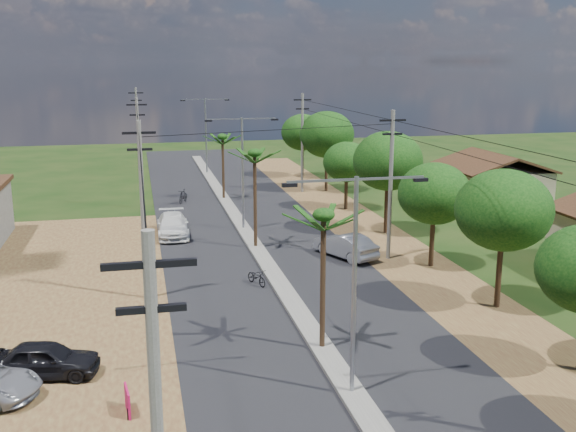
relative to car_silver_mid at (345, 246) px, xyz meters
name	(u,v)px	position (x,y,z in m)	size (l,w,h in m)	color
ground	(352,395)	(-5.00, -16.76, -0.74)	(160.00, 160.00, 0.00)	black
road	(271,271)	(-5.00, -1.76, -0.72)	(12.00, 110.00, 0.04)	black
median	(261,256)	(-5.00, 1.24, -0.65)	(1.00, 90.00, 0.18)	#605E56
dirt_shoulder_east	(410,262)	(3.50, -1.76, -0.73)	(5.00, 90.00, 0.03)	#512E1C
house_east_far	(492,179)	(16.00, 11.24, 1.65)	(7.60, 7.50, 4.60)	tan
tree_east_c	(504,210)	(4.70, -9.76, 4.12)	(4.60, 4.60, 6.83)	black
tree_east_d	(434,194)	(4.40, -2.76, 3.60)	(4.20, 4.20, 6.13)	black
tree_east_e	(388,161)	(4.60, 5.24, 4.35)	(4.80, 4.80, 7.14)	black
tree_east_f	(347,162)	(4.20, 13.24, 3.15)	(3.80, 3.80, 5.52)	black
tree_east_g	(327,135)	(4.80, 21.24, 4.50)	(5.00, 5.00, 7.38)	black
tree_east_h	(303,132)	(4.50, 29.24, 3.90)	(4.40, 4.40, 6.52)	black
palm_median_near	(324,221)	(-5.00, -12.76, 4.79)	(2.00, 2.00, 6.15)	black
palm_median_mid	(255,157)	(-5.00, 3.24, 5.16)	(2.00, 2.00, 6.55)	black
palm_median_far	(223,139)	(-5.00, 19.24, 4.52)	(2.00, 2.00, 5.85)	black
streetlight_near	(355,268)	(-5.00, -16.76, 4.04)	(5.10, 0.18, 8.00)	gray
streetlight_mid	(243,164)	(-5.00, 8.24, 4.04)	(5.10, 0.18, 8.00)	gray
streetlight_far	(206,129)	(-5.00, 33.24, 4.04)	(5.10, 0.18, 8.00)	gray
utility_pole_w_b	(143,207)	(-12.00, -4.76, 4.02)	(1.60, 0.24, 9.00)	#605E56
utility_pole_w_c	(139,151)	(-12.00, 17.24, 4.02)	(1.60, 0.24, 9.00)	#605E56
utility_pole_w_d	(137,127)	(-12.00, 38.24, 4.02)	(1.60, 0.24, 9.00)	#605E56
utility_pole_e_b	(391,182)	(2.50, -0.76, 4.02)	(1.60, 0.24, 9.00)	#605E56
utility_pole_e_c	(302,140)	(2.50, 21.24, 4.02)	(1.60, 0.24, 9.00)	#605E56
car_silver_mid	(345,246)	(0.00, 0.00, 0.00)	(1.57, 4.50, 1.48)	gray
car_white_far	(173,226)	(-10.00, 7.61, 0.00)	(2.07, 5.10, 1.48)	silver
car_parked_dark	(46,360)	(-15.90, -12.81, -0.06)	(1.62, 4.01, 1.37)	black
moto_rider_west_a	(257,278)	(-6.20, -3.96, -0.30)	(0.58, 1.66, 0.87)	black
moto_rider_west_b	(183,197)	(-8.54, 18.59, -0.17)	(0.54, 1.91, 1.15)	black
roadside_sign	(128,401)	(-12.86, -16.32, -0.28)	(0.22, 1.12, 0.93)	#A80F46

